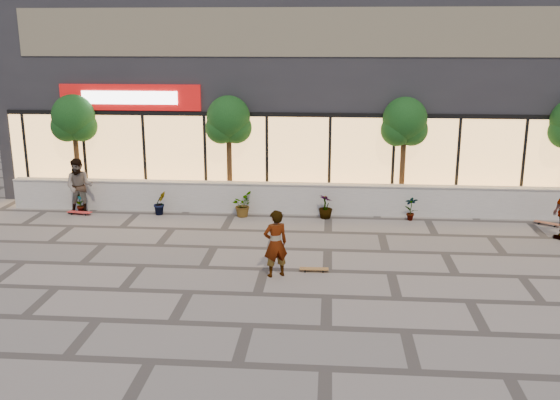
# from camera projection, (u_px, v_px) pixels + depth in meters

# --- Properties ---
(ground) EXTENTS (80.00, 80.00, 0.00)m
(ground) POSITION_uv_depth(u_px,v_px,m) (327.00, 296.00, 14.54)
(ground) COLOR gray
(ground) RESTS_ON ground
(planter_wall) EXTENTS (22.00, 0.42, 1.04)m
(planter_wall) POSITION_uv_depth(u_px,v_px,m) (329.00, 199.00, 21.15)
(planter_wall) COLOR white
(planter_wall) RESTS_ON ground
(retail_building) EXTENTS (24.00, 9.17, 8.50)m
(retail_building) POSITION_uv_depth(u_px,v_px,m) (331.00, 77.00, 25.48)
(retail_building) COLOR #27262C
(retail_building) RESTS_ON ground
(shrub_a) EXTENTS (0.43, 0.29, 0.81)m
(shrub_a) POSITION_uv_depth(u_px,v_px,m) (80.00, 201.00, 21.31)
(shrub_a) COLOR #133E15
(shrub_a) RESTS_ON ground
(shrub_b) EXTENTS (0.57, 0.57, 0.81)m
(shrub_b) POSITION_uv_depth(u_px,v_px,m) (160.00, 203.00, 21.10)
(shrub_b) COLOR #133E15
(shrub_b) RESTS_ON ground
(shrub_c) EXTENTS (0.68, 0.77, 0.81)m
(shrub_c) POSITION_uv_depth(u_px,v_px,m) (242.00, 205.00, 20.88)
(shrub_c) COLOR #133E15
(shrub_c) RESTS_ON ground
(shrub_d) EXTENTS (0.64, 0.64, 0.81)m
(shrub_d) POSITION_uv_depth(u_px,v_px,m) (326.00, 206.00, 20.66)
(shrub_d) COLOR #133E15
(shrub_d) RESTS_ON ground
(shrub_e) EXTENTS (0.46, 0.35, 0.81)m
(shrub_e) POSITION_uv_depth(u_px,v_px,m) (411.00, 208.00, 20.44)
(shrub_e) COLOR #133E15
(shrub_e) RESTS_ON ground
(tree_west) EXTENTS (1.60, 1.50, 3.92)m
(tree_west) POSITION_uv_depth(u_px,v_px,m) (74.00, 121.00, 21.90)
(tree_west) COLOR #463019
(tree_west) RESTS_ON ground
(tree_midwest) EXTENTS (1.60, 1.50, 3.92)m
(tree_midwest) POSITION_uv_depth(u_px,v_px,m) (229.00, 123.00, 21.47)
(tree_midwest) COLOR #463019
(tree_midwest) RESTS_ON ground
(tree_mideast) EXTENTS (1.60, 1.50, 3.92)m
(tree_mideast) POSITION_uv_depth(u_px,v_px,m) (405.00, 125.00, 21.00)
(tree_mideast) COLOR #463019
(tree_mideast) RESTS_ON ground
(skater_center) EXTENTS (0.75, 0.65, 1.73)m
(skater_center) POSITION_uv_depth(u_px,v_px,m) (276.00, 243.00, 15.56)
(skater_center) COLOR silver
(skater_center) RESTS_ON ground
(skater_left) EXTENTS (1.02, 0.85, 1.91)m
(skater_left) POSITION_uv_depth(u_px,v_px,m) (79.00, 187.00, 21.02)
(skater_left) COLOR #957E60
(skater_left) RESTS_ON ground
(skateboard_center) EXTENTS (0.75, 0.21, 0.09)m
(skateboard_center) POSITION_uv_depth(u_px,v_px,m) (314.00, 269.00, 16.05)
(skateboard_center) COLOR olive
(skateboard_center) RESTS_ON ground
(skateboard_left) EXTENTS (0.86, 0.32, 0.10)m
(skateboard_left) POSITION_uv_depth(u_px,v_px,m) (80.00, 212.00, 21.15)
(skateboard_left) COLOR red
(skateboard_left) RESTS_ON ground
(skateboard_right_near) EXTENTS (0.78, 0.62, 0.10)m
(skateboard_right_near) POSITION_uv_depth(u_px,v_px,m) (547.00, 223.00, 19.95)
(skateboard_right_near) COLOR #A05634
(skateboard_right_near) RESTS_ON ground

